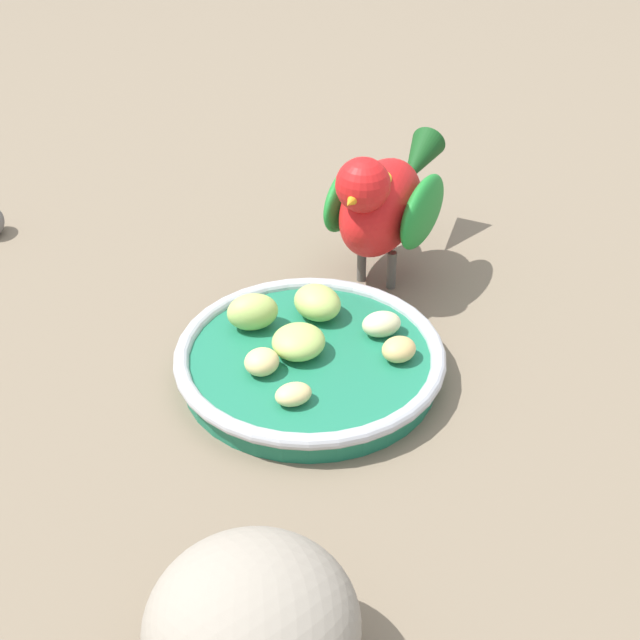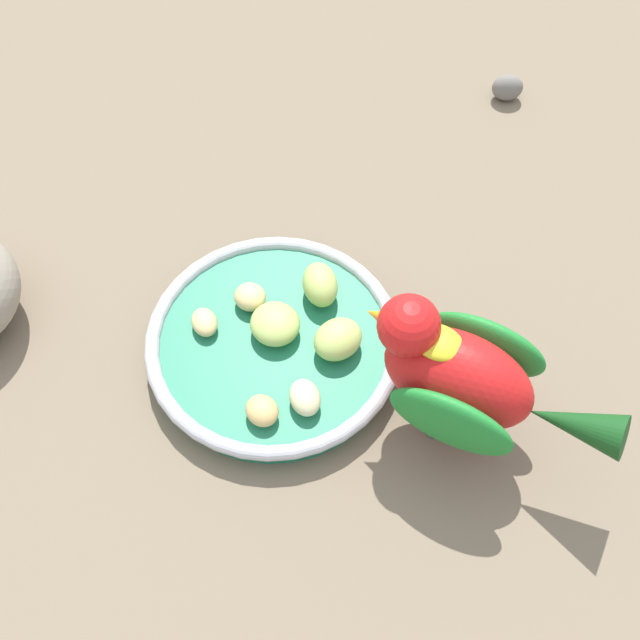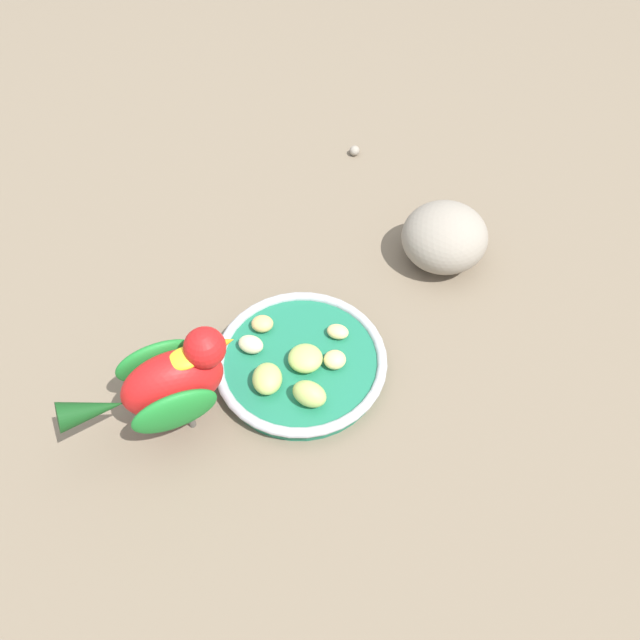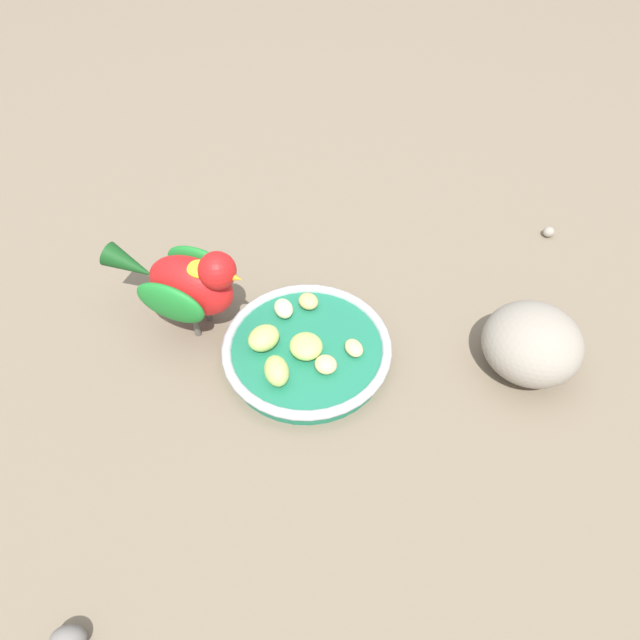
{
  "view_description": "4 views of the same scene",
  "coord_description": "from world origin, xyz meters",
  "px_view_note": "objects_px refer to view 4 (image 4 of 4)",
  "views": [
    {
      "loc": [
        -0.46,
        -0.3,
        0.43
      ],
      "look_at": [
        -0.03,
        -0.02,
        0.06
      ],
      "focal_mm": 53.34,
      "sensor_mm": 36.0,
      "label": 1
    },
    {
      "loc": [
        0.2,
        -0.24,
        0.56
      ],
      "look_at": [
        0.02,
        0.02,
        0.05
      ],
      "focal_mm": 46.56,
      "sensor_mm": 36.0,
      "label": 2
    },
    {
      "loc": [
        0.08,
        0.38,
        0.6
      ],
      "look_at": [
        -0.04,
        -0.02,
        0.05
      ],
      "focal_mm": 34.71,
      "sensor_mm": 36.0,
      "label": 3
    },
    {
      "loc": [
        -0.23,
        0.35,
        0.53
      ],
      "look_at": [
        -0.02,
        -0.02,
        0.05
      ],
      "focal_mm": 32.29,
      "sensor_mm": 36.0,
      "label": 4
    }
  ],
  "objects_px": {
    "pebble_0": "(66,637)",
    "apple_piece_6": "(284,309)",
    "parrot": "(188,282)",
    "feeding_bowl": "(305,352)",
    "apple_piece_4": "(354,348)",
    "rock_large": "(532,343)",
    "apple_piece_2": "(277,371)",
    "apple_piece_0": "(264,338)",
    "apple_piece_3": "(326,365)",
    "apple_piece_1": "(306,346)",
    "pebble_1": "(549,232)",
    "apple_piece_5": "(308,301)"
  },
  "relations": [
    {
      "from": "apple_piece_0",
      "to": "apple_piece_2",
      "type": "height_order",
      "value": "apple_piece_2"
    },
    {
      "from": "apple_piece_5",
      "to": "parrot",
      "type": "xyz_separation_m",
      "value": [
        0.11,
        0.08,
        0.05
      ]
    },
    {
      "from": "feeding_bowl",
      "to": "apple_piece_0",
      "type": "relative_size",
      "value": 5.09
    },
    {
      "from": "apple_piece_2",
      "to": "rock_large",
      "type": "relative_size",
      "value": 0.35
    },
    {
      "from": "apple_piece_1",
      "to": "parrot",
      "type": "bearing_deg",
      "value": 6.84
    },
    {
      "from": "apple_piece_3",
      "to": "rock_large",
      "type": "xyz_separation_m",
      "value": [
        -0.19,
        -0.13,
        0.01
      ]
    },
    {
      "from": "rock_large",
      "to": "apple_piece_6",
      "type": "bearing_deg",
      "value": 17.49
    },
    {
      "from": "apple_piece_0",
      "to": "apple_piece_1",
      "type": "relative_size",
      "value": 0.99
    },
    {
      "from": "feeding_bowl",
      "to": "apple_piece_3",
      "type": "xyz_separation_m",
      "value": [
        -0.03,
        0.01,
        0.01
      ]
    },
    {
      "from": "apple_piece_3",
      "to": "rock_large",
      "type": "relative_size",
      "value": 0.23
    },
    {
      "from": "parrot",
      "to": "apple_piece_6",
      "type": "bearing_deg",
      "value": 22.43
    },
    {
      "from": "pebble_1",
      "to": "parrot",
      "type": "bearing_deg",
      "value": 49.66
    },
    {
      "from": "apple_piece_1",
      "to": "rock_large",
      "type": "distance_m",
      "value": 0.25
    },
    {
      "from": "pebble_0",
      "to": "apple_piece_6",
      "type": "bearing_deg",
      "value": -84.8
    },
    {
      "from": "apple_piece_2",
      "to": "pebble_0",
      "type": "distance_m",
      "value": 0.3
    },
    {
      "from": "rock_large",
      "to": "pebble_0",
      "type": "relative_size",
      "value": 3.76
    },
    {
      "from": "apple_piece_6",
      "to": "rock_large",
      "type": "distance_m",
      "value": 0.28
    },
    {
      "from": "apple_piece_1",
      "to": "rock_large",
      "type": "relative_size",
      "value": 0.35
    },
    {
      "from": "apple_piece_4",
      "to": "apple_piece_5",
      "type": "xyz_separation_m",
      "value": [
        0.08,
        -0.03,
        0.0
      ]
    },
    {
      "from": "apple_piece_3",
      "to": "parrot",
      "type": "distance_m",
      "value": 0.18
    },
    {
      "from": "feeding_bowl",
      "to": "pebble_0",
      "type": "distance_m",
      "value": 0.35
    },
    {
      "from": "apple_piece_6",
      "to": "rock_large",
      "type": "bearing_deg",
      "value": -162.51
    },
    {
      "from": "feeding_bowl",
      "to": "apple_piece_5",
      "type": "distance_m",
      "value": 0.07
    },
    {
      "from": "apple_piece_0",
      "to": "apple_piece_1",
      "type": "height_order",
      "value": "apple_piece_0"
    },
    {
      "from": "parrot",
      "to": "feeding_bowl",
      "type": "bearing_deg",
      "value": -0.21
    },
    {
      "from": "apple_piece_6",
      "to": "apple_piece_4",
      "type": "bearing_deg",
      "value": 174.73
    },
    {
      "from": "apple_piece_2",
      "to": "apple_piece_3",
      "type": "height_order",
      "value": "apple_piece_2"
    },
    {
      "from": "feeding_bowl",
      "to": "rock_large",
      "type": "xyz_separation_m",
      "value": [
        -0.22,
        -0.12,
        0.03
      ]
    },
    {
      "from": "feeding_bowl",
      "to": "pebble_0",
      "type": "relative_size",
      "value": 6.7
    },
    {
      "from": "rock_large",
      "to": "pebble_1",
      "type": "bearing_deg",
      "value": -80.82
    },
    {
      "from": "apple_piece_0",
      "to": "apple_piece_6",
      "type": "distance_m",
      "value": 0.05
    },
    {
      "from": "apple_piece_4",
      "to": "apple_piece_0",
      "type": "bearing_deg",
      "value": 24.62
    },
    {
      "from": "apple_piece_2",
      "to": "apple_piece_4",
      "type": "relative_size",
      "value": 1.49
    },
    {
      "from": "apple_piece_5",
      "to": "apple_piece_3",
      "type": "bearing_deg",
      "value": 132.4
    },
    {
      "from": "apple_piece_0",
      "to": "pebble_0",
      "type": "height_order",
      "value": "apple_piece_0"
    },
    {
      "from": "feeding_bowl",
      "to": "apple_piece_2",
      "type": "xyz_separation_m",
      "value": [
        0.0,
        0.05,
        0.02
      ]
    },
    {
      "from": "rock_large",
      "to": "pebble_1",
      "type": "distance_m",
      "value": 0.25
    },
    {
      "from": "parrot",
      "to": "pebble_1",
      "type": "distance_m",
      "value": 0.5
    },
    {
      "from": "apple_piece_4",
      "to": "parrot",
      "type": "xyz_separation_m",
      "value": [
        0.19,
        0.04,
        0.05
      ]
    },
    {
      "from": "feeding_bowl",
      "to": "apple_piece_3",
      "type": "distance_m",
      "value": 0.04
    },
    {
      "from": "feeding_bowl",
      "to": "parrot",
      "type": "bearing_deg",
      "value": 8.1
    },
    {
      "from": "apple_piece_4",
      "to": "pebble_1",
      "type": "relative_size",
      "value": 1.56
    },
    {
      "from": "pebble_0",
      "to": "feeding_bowl",
      "type": "bearing_deg",
      "value": -92.5
    },
    {
      "from": "feeding_bowl",
      "to": "apple_piece_6",
      "type": "bearing_deg",
      "value": -34.28
    },
    {
      "from": "apple_piece_6",
      "to": "parrot",
      "type": "height_order",
      "value": "parrot"
    },
    {
      "from": "feeding_bowl",
      "to": "apple_piece_4",
      "type": "height_order",
      "value": "apple_piece_4"
    },
    {
      "from": "pebble_0",
      "to": "rock_large",
      "type": "bearing_deg",
      "value": -116.81
    },
    {
      "from": "apple_piece_1",
      "to": "apple_piece_3",
      "type": "xyz_separation_m",
      "value": [
        -0.03,
        0.01,
        -0.0
      ]
    },
    {
      "from": "apple_piece_0",
      "to": "apple_piece_5",
      "type": "xyz_separation_m",
      "value": [
        -0.01,
        -0.08,
        -0.0
      ]
    },
    {
      "from": "apple_piece_4",
      "to": "pebble_1",
      "type": "xyz_separation_m",
      "value": [
        -0.13,
        -0.34,
        -0.02
      ]
    }
  ]
}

